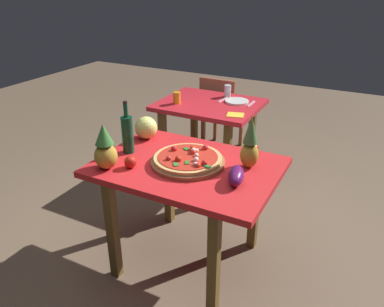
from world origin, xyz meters
The scene contains 20 objects.
ground_plane centered at (0.00, 0.00, 0.00)m, with size 10.00×10.00×0.00m, color brown.
display_table centered at (0.00, 0.00, 0.65)m, with size 1.13×0.80×0.76m.
background_table centered at (-0.40, 1.20, 0.63)m, with size 0.91×0.75×0.76m.
dining_chair centered at (-0.54, 1.80, 0.48)m, with size 0.41×0.41×0.85m.
pizza_board centered at (0.00, 0.01, 0.77)m, with size 0.47×0.47×0.03m, color brown.
pizza centered at (0.00, 0.01, 0.80)m, with size 0.43×0.43×0.06m.
wine_bottle centered at (-0.43, -0.02, 0.89)m, with size 0.08×0.08×0.35m.
pineapple_left centered at (0.35, 0.14, 0.91)m, with size 0.11×0.11×0.34m.
pineapple_right centered at (-0.42, -0.27, 0.89)m, with size 0.14×0.14×0.29m.
melon centered at (-0.46, 0.24, 0.84)m, with size 0.16×0.16×0.16m, color #DADB6E.
bell_pepper centered at (-0.49, -0.14, 0.80)m, with size 0.08×0.08×0.09m, color yellow.
eggplant centered at (0.35, -0.07, 0.80)m, with size 0.20×0.09×0.09m, color #541450.
tomato_at_corner centered at (-0.29, -0.20, 0.80)m, with size 0.08×0.08×0.08m, color red.
tomato_beside_pepper centered at (0.31, 0.35, 0.79)m, with size 0.07×0.07×0.07m, color red.
drinking_glass_juice centered at (-0.66, 1.04, 0.81)m, with size 0.07×0.07×0.11m, color orange.
drinking_glass_water centered at (-0.33, 1.46, 0.81)m, with size 0.06×0.06×0.11m, color silver.
dinner_plate centered at (-0.18, 1.34, 0.76)m, with size 0.22×0.22×0.02m, color white.
fork_utensil centered at (-0.32, 1.34, 0.76)m, with size 0.02×0.18×0.01m, color silver.
knife_utensil centered at (-0.04, 1.34, 0.76)m, with size 0.02×0.18×0.01m, color silver.
napkin_folded centered at (-0.06, 0.99, 0.76)m, with size 0.14×0.12×0.01m, color yellow.
Camera 1 is at (0.99, -1.86, 1.84)m, focal length 35.43 mm.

